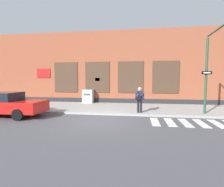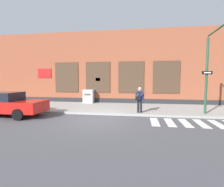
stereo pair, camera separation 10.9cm
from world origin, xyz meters
TOP-DOWN VIEW (x-y plane):
  - ground_plane at (0.00, 0.00)m, footprint 160.00×160.00m
  - sidewalk at (0.00, 3.98)m, footprint 28.00×5.11m
  - building_backdrop at (-0.00, 8.53)m, footprint 28.00×4.06m
  - crosswalk at (5.58, 0.13)m, footprint 5.20×1.90m
  - red_car at (-5.85, 0.14)m, footprint 4.60×1.99m
  - busker at (2.35, 1.93)m, footprint 0.71×0.53m
  - traffic_light at (6.42, 0.93)m, footprint 0.60×3.40m
  - utility_box at (-2.36, 6.09)m, footprint 0.96×0.70m

SIDE VIEW (x-z plane):
  - ground_plane at x=0.00m, z-range 0.00..0.00m
  - crosswalk at x=5.58m, z-range 0.00..0.01m
  - sidewalk at x=0.00m, z-range 0.00..0.14m
  - utility_box at x=-2.36m, z-range 0.14..1.39m
  - red_car at x=-5.85m, z-range 0.01..1.54m
  - busker at x=2.35m, z-range 0.26..1.93m
  - building_backdrop at x=0.00m, z-range -0.01..6.82m
  - traffic_light at x=6.42m, z-range 1.13..6.06m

